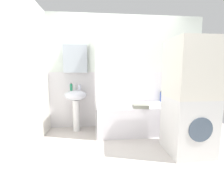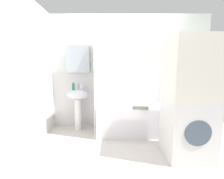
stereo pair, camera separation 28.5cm
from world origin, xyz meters
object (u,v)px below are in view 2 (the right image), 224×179
at_px(sink, 78,101).
at_px(toothbrush_cup, 82,87).
at_px(soap_dispenser, 73,87).
at_px(washer_dryer_stack, 188,99).
at_px(towel_folded, 140,106).
at_px(bathtub, 138,119).
at_px(shampoo_bottle, 165,97).
at_px(body_wash_bottle, 169,98).

bearing_deg(sink, toothbrush_cup, 34.63).
bearing_deg(soap_dispenser, washer_dryer_stack, -27.99).
distance_m(toothbrush_cup, washer_dryer_stack, 2.00).
bearing_deg(soap_dispenser, towel_folded, -15.81).
bearing_deg(bathtub, toothbrush_cup, 169.60).
bearing_deg(shampoo_bottle, soap_dispenser, -176.67).
relative_size(soap_dispenser, towel_folded, 0.56).
height_order(sink, shampoo_bottle, sink).
bearing_deg(bathtub, shampoo_bottle, 23.24).
bearing_deg(toothbrush_cup, sink, -145.37).
height_order(sink, toothbrush_cup, toothbrush_cup).
relative_size(sink, washer_dryer_stack, 0.50).
relative_size(shampoo_bottle, washer_dryer_stack, 0.14).
distance_m(bathtub, towel_folded, 0.38).
relative_size(toothbrush_cup, body_wash_bottle, 0.56).
relative_size(shampoo_bottle, towel_folded, 0.85).
relative_size(body_wash_bottle, shampoo_bottle, 0.84).
bearing_deg(washer_dryer_stack, towel_folded, 131.77).
height_order(sink, body_wash_bottle, sink).
bearing_deg(sink, washer_dryer_stack, -29.26).
xyz_separation_m(bathtub, body_wash_bottle, (0.71, 0.28, 0.37)).
xyz_separation_m(bathtub, washer_dryer_stack, (0.55, -0.84, 0.57)).
distance_m(sink, toothbrush_cup, 0.29).
distance_m(bathtub, washer_dryer_stack, 1.15).
xyz_separation_m(sink, shampoo_bottle, (1.84, 0.10, 0.05)).
xyz_separation_m(toothbrush_cup, body_wash_bottle, (1.86, 0.07, -0.25)).
bearing_deg(shampoo_bottle, toothbrush_cup, -178.39).
height_order(body_wash_bottle, washer_dryer_stack, washer_dryer_stack).
distance_m(sink, towel_folded, 1.28).
xyz_separation_m(shampoo_bottle, washer_dryer_stack, (-0.06, -1.10, 0.18)).
xyz_separation_m(sink, bathtub, (1.23, -0.16, -0.34)).
distance_m(soap_dispenser, toothbrush_cup, 0.17).
xyz_separation_m(sink, soap_dispenser, (-0.08, -0.01, 0.29)).
xyz_separation_m(soap_dispenser, toothbrush_cup, (0.16, 0.06, -0.01)).
distance_m(sink, body_wash_bottle, 1.94).
bearing_deg(toothbrush_cup, bathtub, -10.40).
bearing_deg(bathtub, sink, 172.70).
height_order(toothbrush_cup, shampoo_bottle, toothbrush_cup).
bearing_deg(shampoo_bottle, body_wash_bottle, 11.87).
bearing_deg(towel_folded, sink, 162.86).
xyz_separation_m(toothbrush_cup, towel_folded, (1.15, -0.43, -0.31)).
bearing_deg(shampoo_bottle, bathtub, -156.76).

